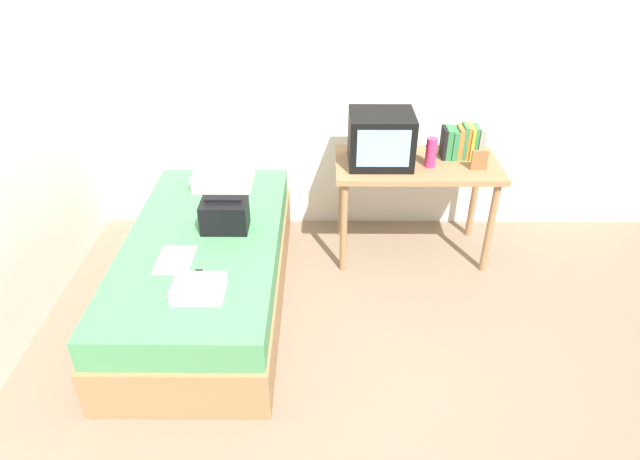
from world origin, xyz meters
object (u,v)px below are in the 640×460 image
Objects in this scene: desk at (416,174)px; book_row at (463,142)px; water_bottle at (431,152)px; picture_frame at (479,160)px; bed at (207,270)px; tv at (381,139)px; folded_towel at (199,289)px; handbag at (225,215)px; pillow at (223,178)px; magazine at (175,260)px; remote_dark at (197,279)px.

desk is 4.04× the size of book_row.
water_bottle is 1.48× the size of picture_frame.
tv reaches higher than bed.
picture_frame is 2.07m from folded_towel.
book_row is 1.03× the size of folded_towel.
picture_frame is 1.76m from handbag.
pillow is 0.99m from magazine.
pillow is 2.76× the size of remote_dark.
handbag is 0.68m from folded_towel.
bed is 1.72m from water_bottle.
pillow is (-1.81, 0.23, -0.25)m from picture_frame.
folded_towel reaches higher than bed.
pillow reaches higher than folded_towel.
remote_dark is (0.03, -1.17, -0.05)m from pillow.
water_bottle is 1.47m from handbag.
water_bottle is 0.30m from book_row.
pillow is at bearing 87.54° from bed.
water_bottle is 1.33× the size of remote_dark.
magazine is (-1.56, -0.87, -0.14)m from desk.
picture_frame is at bearing -8.91° from water_bottle.
handbag is 0.45m from magazine.
bed is at bearing -160.39° from water_bottle.
pillow is 1.18m from remote_dark.
folded_towel reaches higher than remote_dark.
tv is at bearing 43.28° from remote_dark.
desk reaches higher than handbag.
bed is 1.72× the size of desk.
bed is at bearing 97.09° from remote_dark.
book_row reaches higher than water_bottle.
handbag is 1.07× the size of folded_towel.
water_bottle is 0.69× the size of handbag.
bed is 0.40m from handbag.
remote_dark is at bearing -136.72° from tv.
bed is at bearing -92.46° from pillow.
folded_towel is at bearing -72.42° from remote_dark.
tv is 1.52× the size of magazine.
pillow reaches higher than bed.
book_row is 1.84× the size of remote_dark.
handbag is at bearing -158.65° from desk.
tv is 1.02× the size of pillow.
desk is 1.75m from remote_dark.
magazine is 0.38m from folded_towel.
tv reaches higher than remote_dark.
remote_dark is at bearing -49.12° from magazine.
desk is 2.64× the size of tv.
magazine is 0.26m from remote_dark.
desk reaches higher than magazine.
book_row reaches higher than picture_frame.
desk is at bearing 41.33° from folded_towel.
water_bottle reaches higher than desk.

